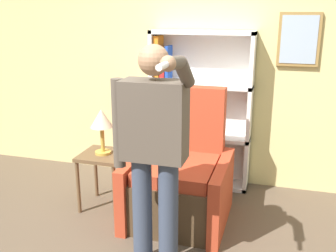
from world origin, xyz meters
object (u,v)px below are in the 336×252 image
object	(u,v)px
side_table	(104,163)
bookcase	(192,112)
table_lamp	(102,121)
person_standing	(154,146)
armchair	(180,180)

from	to	relation	value
side_table	bookcase	bearing A→B (deg)	50.39
side_table	table_lamp	world-z (taller)	table_lamp
bookcase	side_table	distance (m)	1.15
person_standing	table_lamp	size ratio (longest dim) A/B	3.81
person_standing	table_lamp	bearing A→B (deg)	134.94
person_standing	armchair	bearing A→B (deg)	90.56
bookcase	table_lamp	distance (m)	1.10
person_standing	side_table	bearing A→B (deg)	134.94
side_table	table_lamp	size ratio (longest dim) A/B	1.27
armchair	person_standing	world-z (taller)	person_standing
bookcase	armchair	distance (m)	0.94
person_standing	side_table	distance (m)	1.24
armchair	side_table	world-z (taller)	armchair
side_table	table_lamp	xyz separation A→B (m)	(0.00, 0.00, 0.43)
armchair	side_table	distance (m)	0.79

